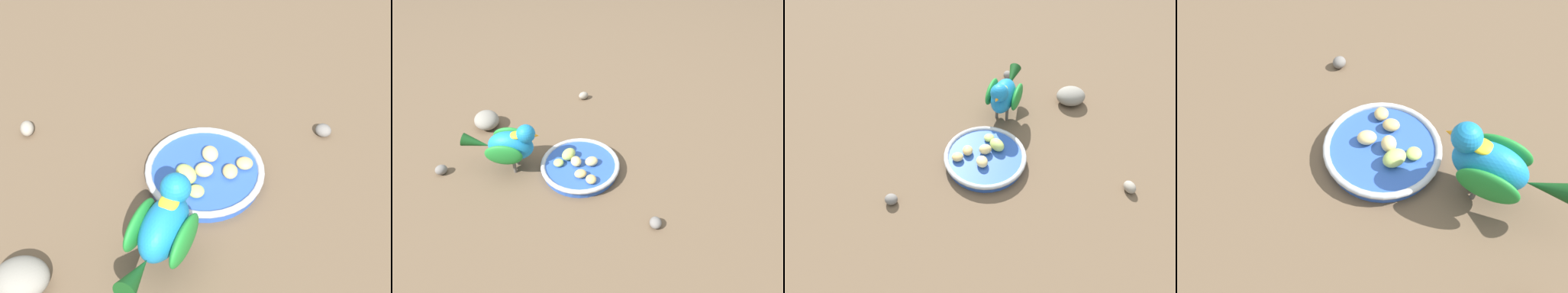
{
  "view_description": "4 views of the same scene",
  "coord_description": "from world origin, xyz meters",
  "views": [
    {
      "loc": [
        -0.61,
        -0.05,
        0.68
      ],
      "look_at": [
        0.0,
        0.02,
        0.05
      ],
      "focal_mm": 53.79,
      "sensor_mm": 36.0,
      "label": 1
    },
    {
      "loc": [
        -0.11,
        -0.55,
        0.56
      ],
      "look_at": [
        0.01,
        0.02,
        0.05
      ],
      "focal_mm": 30.75,
      "sensor_mm": 36.0,
      "label": 2
    },
    {
      "loc": [
        0.48,
        0.01,
        0.58
      ],
      "look_at": [
        -0.02,
        -0.01,
        0.04
      ],
      "focal_mm": 31.12,
      "sensor_mm": 36.0,
      "label": 3
    },
    {
      "loc": [
        -0.07,
        0.35,
        0.49
      ],
      "look_at": [
        -0.0,
        0.02,
        0.05
      ],
      "focal_mm": 35.34,
      "sensor_mm": 36.0,
      "label": 4
    }
  ],
  "objects": [
    {
      "name": "ground_plane",
      "position": [
        0.0,
        0.0,
        0.0
      ],
      "size": [
        4.0,
        4.0,
        0.0
      ],
      "primitive_type": "plane",
      "color": "brown"
    },
    {
      "name": "feeding_bowl",
      "position": [
        -0.01,
        -0.0,
        0.01
      ],
      "size": [
        0.18,
        0.18,
        0.02
      ],
      "color": "#2D56B7",
      "rests_on": "ground_plane"
    },
    {
      "name": "apple_piece_0",
      "position": [
        -0.02,
        -0.0,
        0.03
      ],
      "size": [
        0.03,
        0.03,
        0.02
      ],
      "primitive_type": "ellipsoid",
      "rotation": [
        0.0,
        0.0,
        1.79
      ],
      "color": "#E5C67F",
      "rests_on": "feeding_bowl"
    },
    {
      "name": "apple_piece_1",
      "position": [
        0.01,
        -0.01,
        0.03
      ],
      "size": [
        0.04,
        0.03,
        0.02
      ],
      "primitive_type": "ellipsoid",
      "rotation": [
        0.0,
        0.0,
        0.25
      ],
      "color": "#E5C67F",
      "rests_on": "feeding_bowl"
    },
    {
      "name": "apple_piece_2",
      "position": [
        -0.02,
        -0.04,
        0.03
      ],
      "size": [
        0.03,
        0.02,
        0.02
      ],
      "primitive_type": "ellipsoid",
      "rotation": [
        0.0,
        0.0,
        0.07
      ],
      "color": "tan",
      "rests_on": "feeding_bowl"
    },
    {
      "name": "apple_piece_3",
      "position": [
        0.0,
        -0.06,
        0.03
      ],
      "size": [
        0.02,
        0.03,
        0.02
      ],
      "primitive_type": "ellipsoid",
      "rotation": [
        0.0,
        0.0,
        1.6
      ],
      "color": "tan",
      "rests_on": "feeding_bowl"
    },
    {
      "name": "apple_piece_4",
      "position": [
        -0.06,
        0.01,
        0.03
      ],
      "size": [
        0.03,
        0.03,
        0.01
      ],
      "primitive_type": "ellipsoid",
      "rotation": [
        0.0,
        0.0,
        1.37
      ],
      "color": "#B2CC66",
      "rests_on": "feeding_bowl"
    },
    {
      "name": "apple_piece_5",
      "position": [
        -0.04,
        0.03,
        0.03
      ],
      "size": [
        0.05,
        0.04,
        0.02
      ],
      "primitive_type": "ellipsoid",
      "rotation": [
        0.0,
        0.0,
        3.87
      ],
      "color": "#B2CC66",
      "rests_on": "feeding_bowl"
    },
    {
      "name": "parrot",
      "position": [
        -0.17,
        0.04,
        0.07
      ],
      "size": [
        0.18,
        0.1,
        0.13
      ],
      "rotation": [
        0.0,
        0.0,
        -0.29
      ],
      "color": "#59544C",
      "rests_on": "ground_plane"
    },
    {
      "name": "rock_large",
      "position": [
        -0.23,
        0.22,
        0.02
      ],
      "size": [
        0.08,
        0.09,
        0.04
      ],
      "primitive_type": "ellipsoid",
      "rotation": [
        0.0,
        0.0,
        1.78
      ],
      "color": "gray",
      "rests_on": "ground_plane"
    },
    {
      "name": "pebble_0",
      "position": [
        0.05,
        0.3,
        0.01
      ],
      "size": [
        0.03,
        0.03,
        0.02
      ],
      "primitive_type": "ellipsoid",
      "rotation": [
        0.0,
        0.0,
        3.46
      ],
      "color": "gray",
      "rests_on": "ground_plane"
    },
    {
      "name": "pebble_1",
      "position": [
        -0.33,
        0.06,
        0.01
      ],
      "size": [
        0.03,
        0.03,
        0.02
      ],
      "primitive_type": "ellipsoid",
      "rotation": [
        0.0,
        0.0,
        0.29
      ],
      "color": "slate",
      "rests_on": "ground_plane"
    },
    {
      "name": "pebble_2",
      "position": [
        0.1,
        -0.19,
        0.01
      ],
      "size": [
        0.03,
        0.03,
        0.02
      ],
      "primitive_type": "ellipsoid",
      "rotation": [
        0.0,
        0.0,
        4.39
      ],
      "color": "slate",
      "rests_on": "ground_plane"
    }
  ]
}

